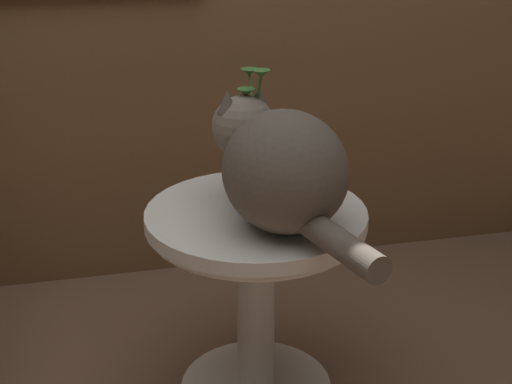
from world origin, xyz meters
TOP-DOWN VIEW (x-y plane):
  - wicker_side_table at (0.26, 0.10)m, footprint 0.55×0.55m
  - cat at (0.29, 0.01)m, footprint 0.36×0.63m
  - pewter_vase_with_ivy at (0.28, 0.21)m, footprint 0.14×0.15m

SIDE VIEW (x-z plane):
  - wicker_side_table at x=0.26m, z-range 0.11..0.66m
  - pewter_vase_with_ivy at x=0.28m, z-range 0.48..0.82m
  - cat at x=0.29m, z-range 0.55..0.85m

